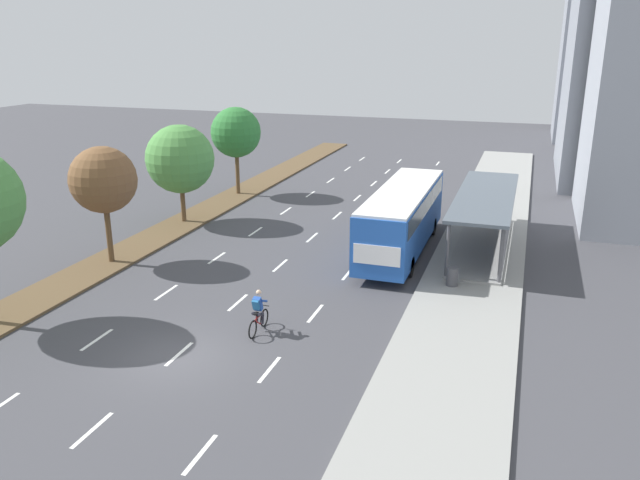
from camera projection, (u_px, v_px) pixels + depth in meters
ground_plane at (176, 357)px, 22.31m from camera, size 140.00×140.00×0.00m
median_strip at (222, 203)px, 42.85m from camera, size 2.60×52.00×0.12m
sidewalk_right at (488, 226)px, 37.54m from camera, size 4.50×52.00×0.15m
lane_divider_left at (271, 221)px, 38.84m from camera, size 0.14×45.28×0.01m
lane_divider_center at (325, 226)px, 37.78m from camera, size 0.14×45.28×0.01m
lane_divider_right at (382, 231)px, 36.72m from camera, size 0.14×45.28×0.01m
bus_shelter at (490, 216)px, 33.06m from camera, size 2.90×11.56×2.86m
bus at (402, 214)px, 32.66m from camera, size 2.54×11.29×3.37m
cyclist at (258, 313)px, 23.96m from camera, size 0.46×1.82×1.71m
median_tree_second at (103, 180)px, 30.26m from camera, size 3.23×3.23×5.76m
median_tree_third at (180, 159)px, 37.23m from camera, size 4.05×4.05×5.82m
median_tree_fourth at (236, 132)px, 43.83m from camera, size 3.49×3.49×6.09m
trash_bin at (452, 276)px, 28.23m from camera, size 0.52×0.52×0.85m
building_mid_right at (624, 35)px, 47.52m from camera, size 7.51×15.25×21.85m
building_far_right at (615, 20)px, 60.86m from camera, size 6.44×15.54×24.58m
building_tall_right at (603, 65)px, 67.27m from camera, size 8.82×10.88×15.79m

